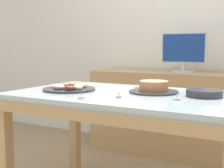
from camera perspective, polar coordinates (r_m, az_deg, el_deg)
wall_back at (r=3.34m, az=14.49°, el=10.63°), size 8.00×0.10×2.60m
dining_table at (r=1.95m, az=2.86°, el=-4.62°), size 1.47×0.88×0.77m
sideboard at (r=3.11m, az=12.63°, el=-5.50°), size 1.83×0.44×0.82m
computer_monitor at (r=3.04m, az=12.93°, el=5.58°), size 0.42×0.20×0.38m
cake_chocolate_round at (r=1.97m, az=7.64°, el=-0.71°), size 0.31×0.31×0.08m
pastry_platter at (r=2.09m, az=-7.82°, el=-0.76°), size 0.35×0.35×0.04m
plate_stack at (r=1.88m, az=16.53°, el=-1.61°), size 0.21×0.21×0.04m
tealight_near_front at (r=1.71m, az=11.79°, el=-2.60°), size 0.04×0.04×0.04m
tealight_right_edge at (r=1.76m, az=1.28°, el=-2.21°), size 0.04×0.04×0.04m
tealight_near_cakes at (r=2.18m, az=4.63°, el=-0.50°), size 0.04×0.04×0.04m
tealight_left_edge at (r=2.05m, az=14.20°, el=-1.14°), size 0.04×0.04×0.04m
tealight_centre at (r=1.73m, az=-5.59°, el=-2.38°), size 0.04×0.04×0.04m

